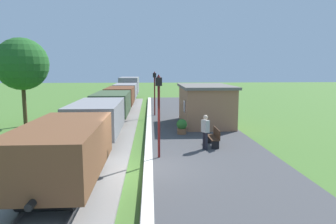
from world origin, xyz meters
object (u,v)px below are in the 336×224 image
at_px(potted_planter, 182,126).
at_px(lamp_post_far, 155,85).
at_px(lamp_post_near, 159,101).
at_px(station_hut, 205,105).
at_px(person_waiting, 205,131).
at_px(freight_train, 117,100).
at_px(bench_near_hut, 214,137).
at_px(tree_trackside_far, 22,64).

height_order(potted_planter, lamp_post_far, lamp_post_far).
bearing_deg(potted_planter, lamp_post_near, -107.31).
height_order(station_hut, lamp_post_near, lamp_post_near).
bearing_deg(lamp_post_far, potted_planter, -78.69).
height_order(station_hut, person_waiting, station_hut).
bearing_deg(freight_train, station_hut, -40.59).
height_order(station_hut, lamp_post_far, lamp_post_far).
relative_size(bench_near_hut, person_waiting, 0.88).
relative_size(station_hut, potted_planter, 6.33).
distance_m(freight_train, lamp_post_far, 3.84).
bearing_deg(freight_train, tree_trackside_far, -143.82).
bearing_deg(lamp_post_near, tree_trackside_far, 135.21).
distance_m(freight_train, station_hut, 8.96).
height_order(person_waiting, potted_planter, person_waiting).
height_order(lamp_post_near, lamp_post_far, same).
relative_size(bench_near_hut, potted_planter, 1.64).
height_order(freight_train, station_hut, station_hut).
height_order(station_hut, potted_planter, station_hut).
xyz_separation_m(lamp_post_far, tree_trackside_far, (-9.51, -3.06, 1.69)).
xyz_separation_m(station_hut, tree_trackside_far, (-13.04, 1.26, 2.84)).
height_order(freight_train, bench_near_hut, freight_train).
xyz_separation_m(station_hut, lamp_post_far, (-3.53, 4.32, 1.15)).
bearing_deg(freight_train, bench_near_hut, -63.01).
xyz_separation_m(potted_planter, lamp_post_far, (-1.52, 7.62, 2.08)).
height_order(freight_train, lamp_post_near, lamp_post_near).
distance_m(lamp_post_far, tree_trackside_far, 10.14).
height_order(freight_train, potted_planter, freight_train).
height_order(station_hut, bench_near_hut, station_hut).
height_order(person_waiting, lamp_post_near, lamp_post_near).
bearing_deg(lamp_post_far, station_hut, -50.79).
xyz_separation_m(station_hut, bench_near_hut, (-0.63, -6.28, -0.93)).
xyz_separation_m(person_waiting, potted_planter, (-0.78, 3.63, -0.46)).
xyz_separation_m(lamp_post_near, lamp_post_far, (0.00, 12.51, 0.00)).
bearing_deg(potted_planter, lamp_post_far, 101.31).
bearing_deg(person_waiting, lamp_post_far, -106.43).
relative_size(freight_train, lamp_post_near, 10.59).
distance_m(potted_planter, lamp_post_far, 8.04).
height_order(person_waiting, lamp_post_far, lamp_post_far).
bearing_deg(potted_planter, station_hut, 58.71).
distance_m(person_waiting, lamp_post_near, 3.08).
distance_m(station_hut, potted_planter, 3.97).
height_order(bench_near_hut, person_waiting, person_waiting).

